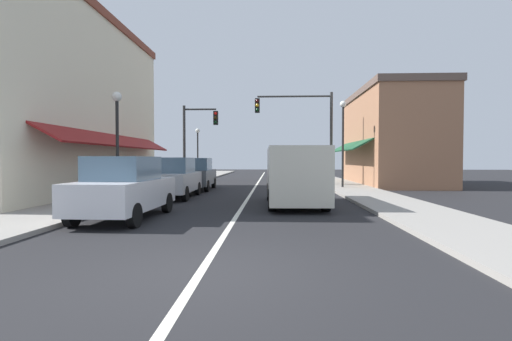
# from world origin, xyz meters

# --- Properties ---
(ground_plane) EXTENTS (80.00, 80.00, 0.00)m
(ground_plane) POSITION_xyz_m (0.00, 18.00, 0.00)
(ground_plane) COLOR black
(sidewalk_left) EXTENTS (2.60, 56.00, 0.12)m
(sidewalk_left) POSITION_xyz_m (-5.50, 18.00, 0.06)
(sidewalk_left) COLOR gray
(sidewalk_left) RESTS_ON ground
(sidewalk_right) EXTENTS (2.60, 56.00, 0.12)m
(sidewalk_right) POSITION_xyz_m (5.50, 18.00, 0.06)
(sidewalk_right) COLOR gray
(sidewalk_right) RESTS_ON ground
(lane_center_stripe) EXTENTS (0.14, 52.00, 0.01)m
(lane_center_stripe) POSITION_xyz_m (0.00, 18.00, 0.00)
(lane_center_stripe) COLOR silver
(lane_center_stripe) RESTS_ON ground
(storefront_left_block) EXTENTS (6.85, 14.20, 8.73)m
(storefront_left_block) POSITION_xyz_m (-9.57, 12.00, 4.36)
(storefront_left_block) COLOR beige
(storefront_left_block) RESTS_ON ground
(storefront_right_block) EXTENTS (5.78, 10.20, 6.30)m
(storefront_right_block) POSITION_xyz_m (9.02, 20.00, 3.16)
(storefront_right_block) COLOR #9E6B4C
(storefront_right_block) RESTS_ON ground
(parked_car_nearest_left) EXTENTS (1.83, 4.12, 1.77)m
(parked_car_nearest_left) POSITION_xyz_m (-3.10, 4.88, 0.88)
(parked_car_nearest_left) COLOR silver
(parked_car_nearest_left) RESTS_ON ground
(parked_car_second_left) EXTENTS (1.83, 4.12, 1.77)m
(parked_car_second_left) POSITION_xyz_m (-3.25, 10.64, 0.88)
(parked_car_second_left) COLOR #B7BABF
(parked_car_second_left) RESTS_ON ground
(parked_car_third_left) EXTENTS (1.87, 4.14, 1.77)m
(parked_car_third_left) POSITION_xyz_m (-3.17, 15.02, 0.88)
(parked_car_third_left) COLOR #4C5156
(parked_car_third_left) RESTS_ON ground
(van_in_lane) EXTENTS (2.10, 5.23, 2.12)m
(van_in_lane) POSITION_xyz_m (1.89, 8.28, 1.15)
(van_in_lane) COLOR beige
(van_in_lane) RESTS_ON ground
(traffic_signal_mast_arm) EXTENTS (4.95, 0.50, 5.97)m
(traffic_signal_mast_arm) POSITION_xyz_m (3.15, 18.43, 4.05)
(traffic_signal_mast_arm) COLOR #333333
(traffic_signal_mast_arm) RESTS_ON ground
(traffic_signal_left_corner) EXTENTS (2.38, 0.50, 5.26)m
(traffic_signal_left_corner) POSITION_xyz_m (-4.03, 19.00, 3.43)
(traffic_signal_left_corner) COLOR #333333
(traffic_signal_left_corner) RESTS_ON ground
(street_lamp_left_near) EXTENTS (0.36, 0.36, 4.26)m
(street_lamp_left_near) POSITION_xyz_m (-4.83, 8.48, 2.92)
(street_lamp_left_near) COLOR black
(street_lamp_left_near) RESTS_ON ground
(street_lamp_right_mid) EXTENTS (0.36, 0.36, 5.00)m
(street_lamp_right_mid) POSITION_xyz_m (5.05, 15.90, 3.35)
(street_lamp_right_mid) COLOR black
(street_lamp_right_mid) RESTS_ON ground
(street_lamp_left_far) EXTENTS (0.36, 0.36, 4.23)m
(street_lamp_left_far) POSITION_xyz_m (-5.07, 24.83, 2.90)
(street_lamp_left_far) COLOR black
(street_lamp_left_far) RESTS_ON ground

